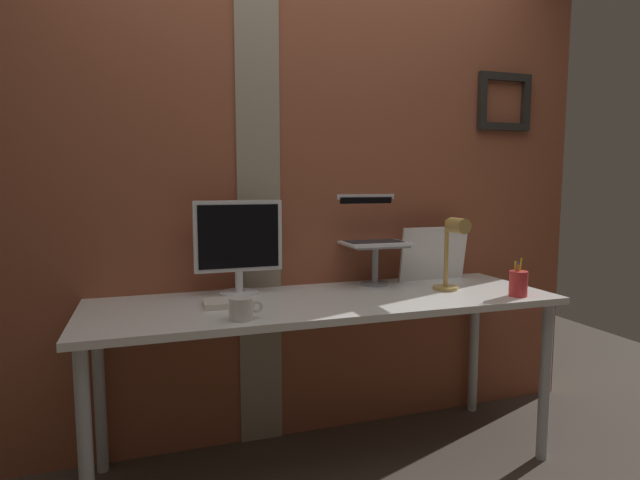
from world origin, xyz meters
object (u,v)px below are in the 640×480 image
object	(u,v)px
whiteboard_panel	(434,254)
desk_lamp	(453,246)
pen_cup	(518,283)
monitor	(238,241)
coffee_mug	(242,309)
laptop	(370,230)

from	to	relation	value
whiteboard_panel	desk_lamp	distance (m)	0.31
whiteboard_panel	pen_cup	xyz separation A→B (m)	(0.16, -0.47, -0.08)
desk_lamp	pen_cup	xyz separation A→B (m)	(0.23, -0.18, -0.16)
monitor	coffee_mug	world-z (taller)	monitor
whiteboard_panel	desk_lamp	bearing A→B (deg)	-104.18
laptop	coffee_mug	world-z (taller)	laptop
monitor	desk_lamp	xyz separation A→B (m)	(0.96, -0.26, -0.03)
monitor	coffee_mug	distance (m)	0.49
pen_cup	coffee_mug	world-z (taller)	pen_cup
monitor	whiteboard_panel	size ratio (longest dim) A/B	1.14
pen_cup	coffee_mug	size ratio (longest dim) A/B	1.36
monitor	pen_cup	distance (m)	1.28
whiteboard_panel	coffee_mug	size ratio (longest dim) A/B	2.97
desk_lamp	coffee_mug	xyz separation A→B (m)	(-1.02, -0.18, -0.17)
laptop	pen_cup	size ratio (longest dim) A/B	1.85
laptop	pen_cup	xyz separation A→B (m)	(0.50, -0.51, -0.21)
laptop	desk_lamp	distance (m)	0.44
monitor	whiteboard_panel	distance (m)	1.04
laptop	coffee_mug	bearing A→B (deg)	-145.48
pen_cup	monitor	bearing A→B (deg)	159.57
monitor	whiteboard_panel	bearing A→B (deg)	1.31
pen_cup	desk_lamp	bearing A→B (deg)	142.38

